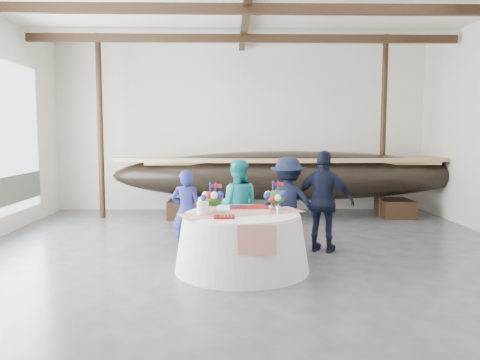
{
  "coord_description": "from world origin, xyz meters",
  "views": [
    {
      "loc": [
        -0.3,
        -6.88,
        2.07
      ],
      "look_at": [
        -0.13,
        1.56,
        1.25
      ],
      "focal_mm": 35.0,
      "sensor_mm": 36.0,
      "label": 1
    }
  ],
  "objects": [
    {
      "name": "floor",
      "position": [
        0.0,
        0.0,
        0.0
      ],
      "size": [
        10.0,
        12.0,
        0.01
      ],
      "primitive_type": "cube",
      "color": "#3D3D42",
      "rests_on": "ground"
    },
    {
      "name": "wall_back",
      "position": [
        0.0,
        6.0,
        2.25
      ],
      "size": [
        10.0,
        0.02,
        4.5
      ],
      "primitive_type": "cube",
      "color": "silver",
      "rests_on": "ground"
    },
    {
      "name": "wall_front",
      "position": [
        0.0,
        -6.0,
        2.25
      ],
      "size": [
        10.0,
        0.02,
        4.5
      ],
      "primitive_type": "cube",
      "color": "silver",
      "rests_on": "ground"
    },
    {
      "name": "pavilion_structure",
      "position": [
        0.0,
        0.81,
        4.0
      ],
      "size": [
        9.8,
        11.76,
        4.5
      ],
      "color": "black",
      "rests_on": "ground"
    },
    {
      "name": "longboat_display",
      "position": [
        1.2,
        4.73,
        1.06
      ],
      "size": [
        8.86,
        1.77,
        1.66
      ],
      "color": "black",
      "rests_on": "ground"
    },
    {
      "name": "banquet_table",
      "position": [
        -0.13,
        0.16,
        0.44
      ],
      "size": [
        2.06,
        2.06,
        0.88
      ],
      "color": "silver",
      "rests_on": "ground"
    },
    {
      "name": "tabletop_items",
      "position": [
        -0.15,
        0.31,
        1.03
      ],
      "size": [
        1.97,
        1.2,
        0.4
      ],
      "color": "#B51512",
      "rests_on": "banquet_table"
    },
    {
      "name": "guest_woman_blue",
      "position": [
        -1.08,
        1.23,
        0.73
      ],
      "size": [
        0.57,
        0.41,
        1.46
      ],
      "primitive_type": "imported",
      "rotation": [
        0.0,
        0.0,
        3.02
      ],
      "color": "navy",
      "rests_on": "ground"
    },
    {
      "name": "guest_woman_teal",
      "position": [
        -0.18,
        1.39,
        0.82
      ],
      "size": [
        0.84,
        0.68,
        1.64
      ],
      "primitive_type": "imported",
      "rotation": [
        0.0,
        0.0,
        3.06
      ],
      "color": "teal",
      "rests_on": "ground"
    },
    {
      "name": "guest_man_left",
      "position": [
        0.73,
        1.41,
        0.84
      ],
      "size": [
        1.14,
        0.74,
        1.68
      ],
      "primitive_type": "imported",
      "rotation": [
        0.0,
        0.0,
        3.03
      ],
      "color": "black",
      "rests_on": "ground"
    },
    {
      "name": "guest_man_right",
      "position": [
        1.35,
        1.24,
        0.9
      ],
      "size": [
        1.14,
        0.86,
        1.8
      ],
      "primitive_type": "imported",
      "rotation": [
        0.0,
        0.0,
        2.68
      ],
      "color": "black",
      "rests_on": "ground"
    }
  ]
}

